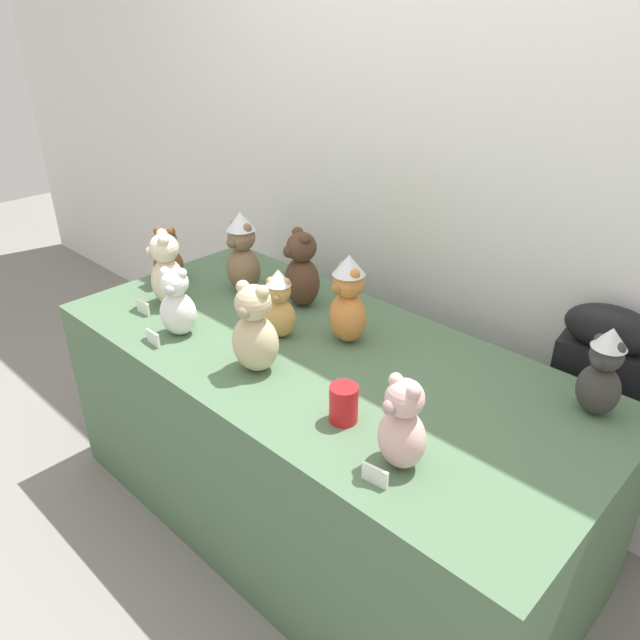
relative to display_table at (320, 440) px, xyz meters
The scene contains 18 objects.
ground_plane 0.44m from the display_table, 90.00° to the right, with size 10.00×10.00×0.00m, color gray.
wall_back 1.16m from the display_table, 90.00° to the left, with size 7.00×0.08×2.60m, color white.
display_table is the anchor object (origin of this frame).
instrument_case 0.91m from the display_table, 39.22° to the left, with size 0.29×0.16×0.94m.
teddy_bear_snow 0.69m from the display_table, 150.89° to the right, with size 0.16×0.16×0.25m.
teddy_bear_chestnut 0.95m from the display_table, behind, with size 0.16×0.15×0.24m.
teddy_bear_cream 0.84m from the display_table, 168.58° to the right, with size 0.19×0.18×0.29m.
teddy_bear_cocoa 0.62m from the display_table, 144.60° to the left, with size 0.19×0.17×0.30m.
teddy_bear_ginger 0.53m from the display_table, 85.64° to the left, with size 0.17×0.16×0.31m.
teddy_bear_mocha 0.77m from the display_table, 165.82° to the left, with size 0.15×0.13×0.32m.
teddy_bear_sand 0.55m from the display_table, 109.62° to the right, with size 0.18×0.16×0.30m.
teddy_bear_honey 0.52m from the display_table, behind, with size 0.15×0.14×0.25m.
teddy_bear_charcoal 0.97m from the display_table, 21.01° to the left, with size 0.14×0.12×0.27m.
teddy_bear_blush 0.75m from the display_table, 26.14° to the right, with size 0.15×0.14×0.25m.
party_cup_red 0.56m from the display_table, 36.15° to the right, with size 0.08×0.08×0.11m, color red.
name_card_front_left 0.74m from the display_table, 34.13° to the right, with size 0.07×0.01×0.05m, color white.
name_card_front_middle 0.68m from the display_table, 141.36° to the right, with size 0.07×0.01×0.05m, color white.
name_card_front_right 0.81m from the display_table, 159.07° to the right, with size 0.07×0.01×0.05m, color white.
Camera 1 is at (1.18, -0.99, 1.77)m, focal length 34.14 mm.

